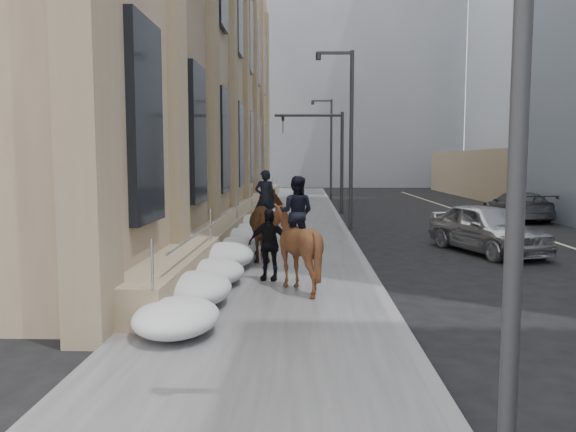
% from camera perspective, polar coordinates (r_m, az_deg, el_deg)
% --- Properties ---
extents(ground, '(140.00, 140.00, 0.00)m').
position_cam_1_polar(ground, '(11.96, -2.39, -9.59)').
color(ground, black).
rests_on(ground, ground).
extents(sidewalk, '(5.00, 80.00, 0.12)m').
position_cam_1_polar(sidewalk, '(21.74, -0.47, -2.50)').
color(sidewalk, '#4B4B4D').
rests_on(sidewalk, ground).
extents(curb, '(0.24, 80.00, 0.12)m').
position_cam_1_polar(curb, '(21.80, 6.44, -2.52)').
color(curb, slate).
rests_on(curb, ground).
extents(lane_line, '(0.15, 70.00, 0.01)m').
position_cam_1_polar(lane_line, '(23.78, 25.75, -2.50)').
color(lane_line, '#BFB78C').
rests_on(lane_line, ground).
extents(limestone_building, '(6.10, 44.00, 18.00)m').
position_cam_1_polar(limestone_building, '(32.57, -9.40, 15.76)').
color(limestone_building, '#887059').
rests_on(limestone_building, ground).
extents(bg_building_mid, '(30.00, 12.00, 28.00)m').
position_cam_1_polar(bg_building_mid, '(72.39, 4.41, 14.26)').
color(bg_building_mid, slate).
rests_on(bg_building_mid, ground).
extents(bg_building_far, '(24.00, 12.00, 20.00)m').
position_cam_1_polar(bg_building_far, '(84.07, -2.92, 10.32)').
color(bg_building_far, gray).
rests_on(bg_building_far, ground).
extents(streetlight_near, '(1.71, 0.24, 8.00)m').
position_cam_1_polar(streetlight_near, '(5.99, 21.30, 19.16)').
color(streetlight_near, '#2D2D30').
rests_on(streetlight_near, ground).
extents(streetlight_mid, '(1.71, 0.24, 8.00)m').
position_cam_1_polar(streetlight_mid, '(25.61, 6.10, 8.84)').
color(streetlight_mid, '#2D2D30').
rests_on(streetlight_mid, ground).
extents(streetlight_far, '(1.71, 0.24, 8.00)m').
position_cam_1_polar(streetlight_far, '(45.57, 4.21, 7.44)').
color(streetlight_far, '#2D2D30').
rests_on(streetlight_far, ground).
extents(traffic_signal, '(4.10, 0.22, 6.00)m').
position_cam_1_polar(traffic_signal, '(33.54, 3.92, 7.11)').
color(traffic_signal, '#2D2D30').
rests_on(traffic_signal, ground).
extents(snow_bank, '(1.70, 18.10, 0.76)m').
position_cam_1_polar(snow_bank, '(19.92, -4.77, -2.08)').
color(snow_bank, silver).
rests_on(snow_bank, sidewalk).
extents(mounted_horse_left, '(1.57, 2.71, 2.74)m').
position_cam_1_polar(mounted_horse_left, '(17.26, -2.00, -0.65)').
color(mounted_horse_left, '#422513').
rests_on(mounted_horse_left, sidewalk).
extents(mounted_horse_right, '(2.00, 2.15, 2.66)m').
position_cam_1_polar(mounted_horse_right, '(13.17, 0.74, -2.69)').
color(mounted_horse_right, '#3D2111').
rests_on(mounted_horse_right, sidewalk).
extents(pedestrian, '(1.13, 0.64, 1.82)m').
position_cam_1_polar(pedestrian, '(14.22, -1.96, -2.89)').
color(pedestrian, black).
rests_on(pedestrian, sidewalk).
extents(car_silver, '(3.44, 5.37, 1.70)m').
position_cam_1_polar(car_silver, '(20.27, 19.56, -1.17)').
color(car_silver, '#AFB3B7').
rests_on(car_silver, ground).
extents(car_grey, '(2.49, 5.36, 1.51)m').
position_cam_1_polar(car_grey, '(32.02, 22.22, 0.96)').
color(car_grey, '#4C4F53').
rests_on(car_grey, ground).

